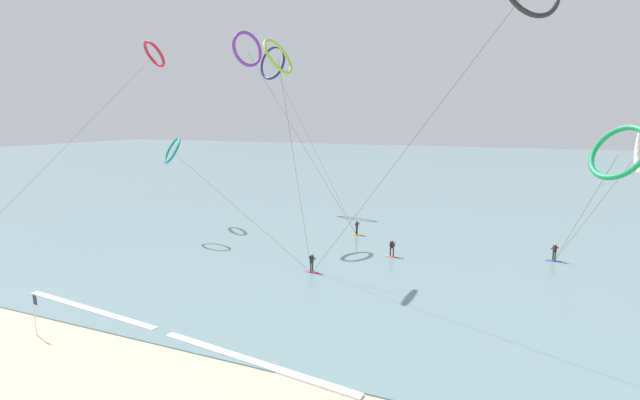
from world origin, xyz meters
name	(u,v)px	position (x,y,z in m)	size (l,w,h in m)	color
sea_water	(447,170)	(0.00, 107.49, 0.04)	(400.00, 200.00, 0.08)	slate
surfer_magenta	(312,264)	(-0.81, 22.59, 0.82)	(1.40, 0.62, 1.70)	#CC288E
surfer_coral	(392,249)	(4.52, 29.57, 0.82)	(1.40, 0.60, 1.70)	#EA7260
surfer_cobalt	(554,253)	(18.78, 34.02, 0.82)	(1.40, 0.71, 1.70)	#2647B7
surfer_amber	(357,229)	(-1.13, 36.18, 0.82)	(1.40, 0.73, 1.70)	orange
kite_lime	(278,57)	(-4.56, 24.15, 18.33)	(4.91, 3.63, 19.92)	#8CC62D
kite_emerald	(618,152)	(21.06, 24.39, 10.90)	(4.51, 11.97, 12.84)	#199351
kite_navy	(273,63)	(-18.16, 48.52, 21.00)	(19.65, 13.90, 23.47)	navy
kite_teal	(173,151)	(-19.62, 27.93, 9.67)	(20.71, 7.07, 11.16)	teal
kite_violet	(247,49)	(-12.77, 32.74, 20.53)	(12.85, 5.44, 22.51)	purple
kite_crimson	(154,54)	(-29.43, 36.98, 21.37)	(4.44, 27.95, 23.11)	red
beach_flag	(35,308)	(-11.86, 5.64, 1.79)	(0.47, 0.15, 2.68)	silver
wave_crest_near	(253,362)	(2.06, 7.94, 0.06)	(12.98, 0.50, 0.12)	white
wave_crest_mid	(89,309)	(-12.11, 9.59, 0.06)	(12.93, 0.50, 0.12)	white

